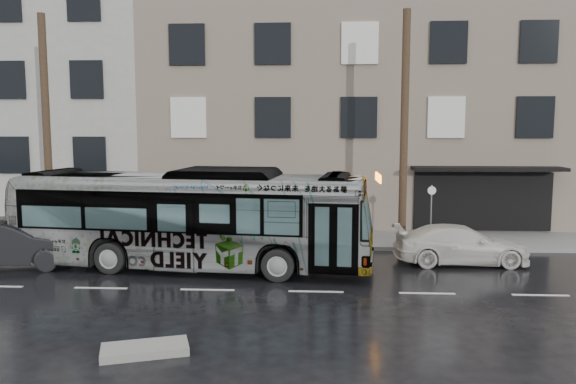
# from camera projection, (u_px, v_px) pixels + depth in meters

# --- Properties ---
(ground) EXTENTS (120.00, 120.00, 0.00)m
(ground) POSITION_uv_depth(u_px,v_px,m) (222.00, 269.00, 18.99)
(ground) COLOR black
(ground) RESTS_ON ground
(sidewalk) EXTENTS (90.00, 3.60, 0.15)m
(sidewalk) POSITION_uv_depth(u_px,v_px,m) (242.00, 238.00, 23.84)
(sidewalk) COLOR gray
(sidewalk) RESTS_ON ground
(building_taupe) EXTENTS (20.00, 12.00, 11.00)m
(building_taupe) POSITION_uv_depth(u_px,v_px,m) (351.00, 114.00, 30.68)
(building_taupe) COLOR #7B695F
(building_taupe) RESTS_ON ground
(utility_pole_front) EXTENTS (0.30, 0.30, 9.00)m
(utility_pole_front) POSITION_uv_depth(u_px,v_px,m) (404.00, 130.00, 21.37)
(utility_pole_front) COLOR #483724
(utility_pole_front) RESTS_ON sidewalk
(utility_pole_rear) EXTENTS (0.30, 0.30, 9.00)m
(utility_pole_rear) POSITION_uv_depth(u_px,v_px,m) (47.00, 130.00, 22.15)
(utility_pole_rear) COLOR #483724
(utility_pole_rear) RESTS_ON sidewalk
(sign_post) EXTENTS (0.06, 0.06, 2.40)m
(sign_post) POSITION_uv_depth(u_px,v_px,m) (431.00, 216.00, 21.69)
(sign_post) COLOR slate
(sign_post) RESTS_ON sidewalk
(bus) EXTENTS (12.44, 4.25, 3.40)m
(bus) POSITION_uv_depth(u_px,v_px,m) (192.00, 218.00, 18.97)
(bus) COLOR #B2B2B2
(bus) RESTS_ON ground
(white_sedan) EXTENTS (4.67, 1.97, 1.34)m
(white_sedan) POSITION_uv_depth(u_px,v_px,m) (461.00, 245.00, 19.67)
(white_sedan) COLOR silver
(white_sedan) RESTS_ON ground
(dark_sedan) EXTENTS (5.13, 2.33, 1.63)m
(dark_sedan) POSITION_uv_depth(u_px,v_px,m) (11.00, 244.00, 19.13)
(dark_sedan) COLOR black
(dark_sedan) RESTS_ON ground
(slush_pile) EXTENTS (1.96, 1.32, 0.18)m
(slush_pile) POSITION_uv_depth(u_px,v_px,m) (145.00, 349.00, 11.86)
(slush_pile) COLOR gray
(slush_pile) RESTS_ON ground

